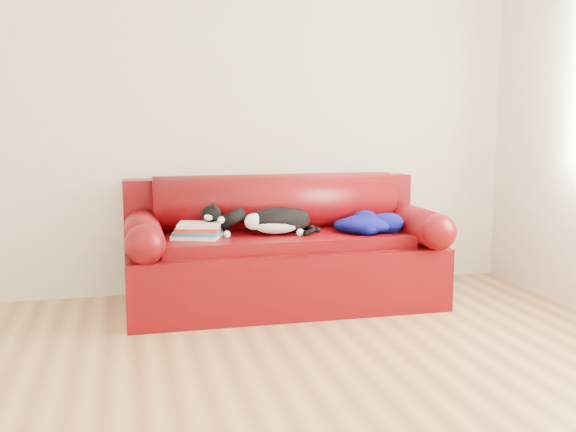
% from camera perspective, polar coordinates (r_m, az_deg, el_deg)
% --- Properties ---
extents(ground, '(4.50, 4.50, 0.00)m').
position_cam_1_polar(ground, '(3.22, -0.75, -14.94)').
color(ground, brown).
rests_on(ground, ground).
extents(room_shell, '(4.52, 4.02, 2.61)m').
position_cam_1_polar(room_shell, '(3.03, 1.48, 15.76)').
color(room_shell, beige).
rests_on(room_shell, ground).
extents(sofa_base, '(2.10, 0.90, 0.50)m').
position_cam_1_polar(sofa_base, '(4.62, -0.42, -4.64)').
color(sofa_base, '#3D0208').
rests_on(sofa_base, ground).
extents(sofa_back, '(2.10, 1.01, 0.88)m').
position_cam_1_polar(sofa_back, '(4.79, -1.09, -0.46)').
color(sofa_back, '#3D0208').
rests_on(sofa_back, ground).
extents(book_stack, '(0.36, 0.32, 0.10)m').
position_cam_1_polar(book_stack, '(4.40, -7.61, -1.24)').
color(book_stack, white).
rests_on(book_stack, sofa_base).
extents(cat, '(0.63, 0.25, 0.23)m').
position_cam_1_polar(cat, '(4.50, -0.93, -0.46)').
color(cat, black).
rests_on(cat, sofa_base).
extents(blanket, '(0.48, 0.38, 0.14)m').
position_cam_1_polar(blanket, '(4.62, 6.79, -0.60)').
color(blanket, '#0A024D').
rests_on(blanket, sofa_base).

